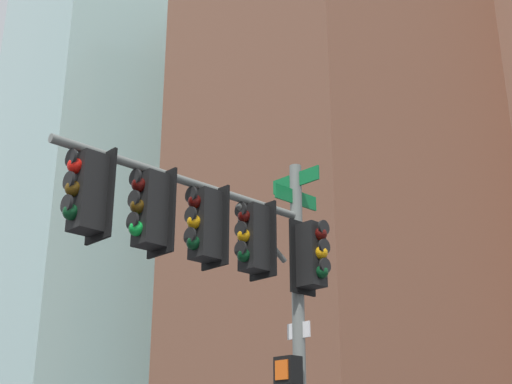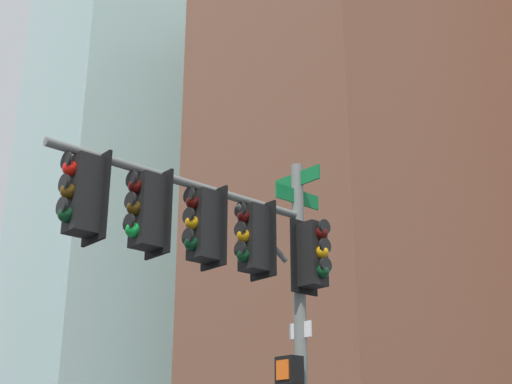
{
  "view_description": "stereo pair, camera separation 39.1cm",
  "coord_description": "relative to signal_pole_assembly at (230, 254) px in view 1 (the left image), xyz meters",
  "views": [
    {
      "loc": [
        8.52,
        -6.88,
        1.7
      ],
      "look_at": [
        0.06,
        -1.18,
        5.47
      ],
      "focal_mm": 49.92,
      "sensor_mm": 36.0,
      "label": 1
    },
    {
      "loc": [
        8.74,
        -6.55,
        1.7
      ],
      "look_at": [
        0.06,
        -1.18,
        5.47
      ],
      "focal_mm": 49.92,
      "sensor_mm": 36.0,
      "label": 2
    }
  ],
  "objects": [
    {
      "name": "signal_pole_assembly",
      "position": [
        0.0,
        0.0,
        0.0
      ],
      "size": [
        1.4,
        4.76,
        6.16
      ],
      "rotation": [
        0.0,
        0.0,
        4.89
      ],
      "color": "slate",
      "rests_on": "ground_plane"
    },
    {
      "name": "building_brick_midblock",
      "position": [
        -25.62,
        24.82,
        15.84
      ],
      "size": [
        19.22,
        18.21,
        40.42
      ],
      "primitive_type": "cube",
      "color": "brown",
      "rests_on": "ground_plane"
    },
    {
      "name": "building_glass_tower",
      "position": [
        -56.43,
        22.22,
        32.99
      ],
      "size": [
        26.25,
        23.17,
        74.72
      ],
      "primitive_type": "cube",
      "color": "#9EC6C1",
      "rests_on": "ground_plane"
    }
  ]
}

